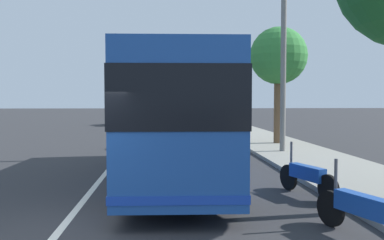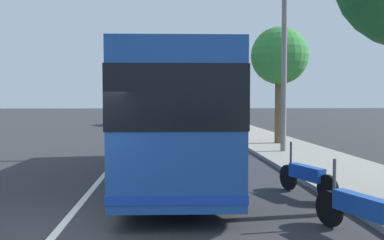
% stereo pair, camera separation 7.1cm
% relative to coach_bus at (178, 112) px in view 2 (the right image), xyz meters
% --- Properties ---
extents(ground_plane, '(220.00, 220.00, 0.00)m').
position_rel_coach_bus_xyz_m(ground_plane, '(-5.12, 2.31, -1.99)').
color(ground_plane, '#2D2D30').
extents(sidewalk_curb, '(110.00, 3.60, 0.14)m').
position_rel_coach_bus_xyz_m(sidewalk_curb, '(4.88, -5.26, -1.92)').
color(sidewalk_curb, gray).
rests_on(sidewalk_curb, ground).
extents(lane_divider_line, '(110.00, 0.16, 0.01)m').
position_rel_coach_bus_xyz_m(lane_divider_line, '(4.88, 2.31, -1.98)').
color(lane_divider_line, silver).
rests_on(lane_divider_line, ground).
extents(coach_bus, '(10.70, 2.87, 3.49)m').
position_rel_coach_bus_xyz_m(coach_bus, '(0.00, 0.00, 0.00)').
color(coach_bus, '#1E4C9E').
rests_on(coach_bus, ground).
extents(motorcycle_nearest_curb, '(2.25, 0.85, 1.29)m').
position_rel_coach_bus_xyz_m(motorcycle_nearest_curb, '(-5.79, -2.95, -1.50)').
color(motorcycle_nearest_curb, black).
rests_on(motorcycle_nearest_curb, ground).
extents(motorcycle_by_tree, '(2.11, 0.76, 1.28)m').
position_rel_coach_bus_xyz_m(motorcycle_by_tree, '(-2.61, -3.07, -1.51)').
color(motorcycle_by_tree, black).
rests_on(motorcycle_by_tree, ground).
extents(car_ahead_same_lane, '(4.22, 1.79, 1.48)m').
position_rel_coach_bus_xyz_m(car_ahead_same_lane, '(26.69, 4.49, -1.28)').
color(car_ahead_same_lane, black).
rests_on(car_ahead_same_lane, ground).
extents(car_oncoming, '(4.71, 1.88, 1.51)m').
position_rel_coach_bus_xyz_m(car_oncoming, '(17.43, -0.64, -1.26)').
color(car_oncoming, gold).
rests_on(car_oncoming, ground).
extents(car_side_street, '(4.25, 2.03, 1.54)m').
position_rel_coach_bus_xyz_m(car_side_street, '(31.83, 0.42, -1.27)').
color(car_side_street, navy).
rests_on(car_side_street, ground).
extents(roadside_tree_mid_block, '(2.94, 2.94, 6.10)m').
position_rel_coach_bus_xyz_m(roadside_tree_mid_block, '(8.52, -5.45, 2.58)').
color(roadside_tree_mid_block, brown).
rests_on(roadside_tree_mid_block, ground).
extents(utility_pole, '(0.24, 0.24, 8.80)m').
position_rel_coach_bus_xyz_m(utility_pole, '(5.18, -4.73, 2.41)').
color(utility_pole, slate).
rests_on(utility_pole, ground).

